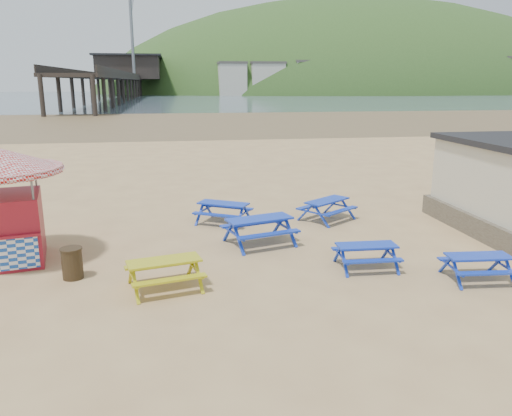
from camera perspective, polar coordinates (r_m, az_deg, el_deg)
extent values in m
plane|color=tan|center=(15.25, 1.86, -4.97)|extent=(400.00, 400.00, 0.00)
plane|color=brown|center=(69.36, -7.12, 9.97)|extent=(400.00, 400.00, 0.00)
plane|color=#435461|center=(184.21, -8.71, 12.50)|extent=(400.00, 400.00, 0.00)
cube|color=#181DAD|center=(15.67, 0.40, -1.24)|extent=(2.20, 1.33, 0.06)
cube|color=#181DAD|center=(16.36, -0.64, -1.74)|extent=(2.06, 0.84, 0.06)
cube|color=#181DAD|center=(15.17, 1.51, -3.03)|extent=(2.06, 0.84, 0.06)
cube|color=#181DAD|center=(18.11, -3.76, 0.52)|extent=(1.92, 1.52, 0.05)
cube|color=#181DAD|center=(18.71, -2.98, 0.09)|extent=(1.69, 1.13, 0.05)
cube|color=#181DAD|center=(17.65, -4.55, -0.80)|extent=(1.69, 1.13, 0.05)
cube|color=#181DAD|center=(18.66, 8.14, 0.86)|extent=(1.92, 1.65, 0.05)
cube|color=#181DAD|center=(19.09, 6.64, 0.33)|extent=(1.65, 1.28, 0.05)
cube|color=#181DAD|center=(18.38, 9.63, -0.33)|extent=(1.65, 1.28, 0.05)
cube|color=#181DAD|center=(14.04, 12.53, -4.18)|extent=(1.66, 0.70, 0.05)
cube|color=#181DAD|center=(14.61, 11.78, -4.47)|extent=(1.64, 0.30, 0.05)
cube|color=#181DAD|center=(13.64, 13.23, -5.91)|extent=(1.64, 0.30, 0.05)
cube|color=#181DAD|center=(14.12, 24.11, -5.04)|extent=(1.66, 0.76, 0.04)
cube|color=#181DAD|center=(14.65, 23.02, -5.30)|extent=(1.63, 0.36, 0.04)
cube|color=#181DAD|center=(13.76, 25.05, -6.75)|extent=(1.63, 0.36, 0.04)
cube|color=#AF9510|center=(12.57, -10.47, -5.97)|extent=(1.90, 1.07, 0.05)
cube|color=#AF9510|center=(13.22, -10.95, -6.26)|extent=(1.80, 0.64, 0.05)
cube|color=#AF9510|center=(12.12, -9.81, -8.12)|extent=(1.80, 0.64, 0.05)
cube|color=maroon|center=(15.84, -27.11, -2.13)|extent=(2.54, 2.54, 1.96)
cylinder|color=#3A2D19|center=(13.95, -20.26, -6.00)|extent=(0.53, 0.53, 0.80)
cylinder|color=#3A2D19|center=(13.82, -20.41, -4.39)|extent=(0.57, 0.57, 0.04)
cube|color=black|center=(189.73, -14.41, 14.09)|extent=(9.00, 220.00, 0.60)
cube|color=black|center=(200.76, -14.22, 15.22)|extent=(22.00, 30.00, 8.00)
cube|color=black|center=(200.91, -14.30, 16.45)|extent=(24.00, 32.00, 0.60)
cylinder|color=slate|center=(179.17, -13.99, 18.62)|extent=(1.00, 1.00, 28.00)
cube|color=slate|center=(194.53, -13.91, 22.10)|extent=(0.60, 25.63, 12.38)
ellipsoid|color=#2D4C1E|center=(261.61, 11.62, 10.64)|extent=(264.00, 144.00, 108.00)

